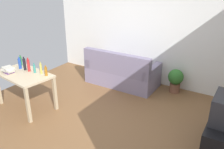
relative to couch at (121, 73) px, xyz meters
The scene contains 14 objects.
ground_plane 1.65m from the couch, 79.29° to the right, with size 5.20×4.40×0.02m, color brown.
wall_rear 1.25m from the couch, 63.88° to the left, with size 5.20×0.10×2.70m, color white.
couch is the anchor object (origin of this frame).
tv_stand 2.83m from the couch, 25.85° to the right, with size 0.44×1.10×0.48m.
desk 2.33m from the couch, 119.79° to the right, with size 1.28×0.86×0.76m.
potted_plant 1.33m from the couch, 13.56° to the left, with size 0.36×0.36×0.57m.
bottle_green 2.38m from the couch, 132.56° to the right, with size 0.05×0.05×0.23m.
bottle_blue 2.40m from the couch, 127.53° to the right, with size 0.06×0.06×0.26m.
bottle_dark 2.31m from the couch, 124.32° to the right, with size 0.06×0.06×0.29m.
bottle_red 2.25m from the couch, 121.37° to the right, with size 0.06×0.06×0.29m.
bottle_tall 2.16m from the couch, 117.72° to the right, with size 0.05×0.05×0.21m.
bottle_squat 2.07m from the couch, 114.37° to the right, with size 0.04×0.04×0.25m.
bottle_amber 2.02m from the couch, 109.82° to the right, with size 0.06×0.06×0.21m.
book_stack 2.61m from the couch, 123.63° to the right, with size 0.27×0.22×0.12m.
Camera 1 is at (2.40, -3.22, 2.57)m, focal length 37.89 mm.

